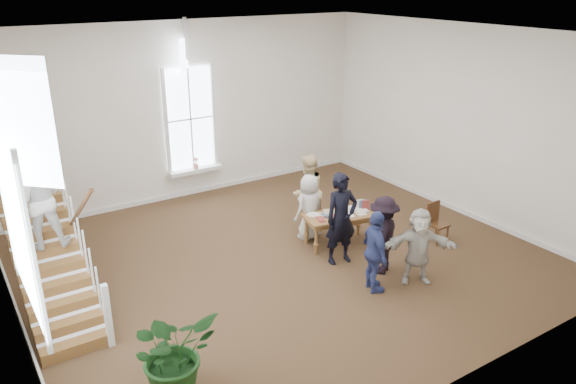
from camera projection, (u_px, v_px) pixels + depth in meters
ground at (284, 259)px, 11.62m from camera, size 10.00×10.00×0.00m
room_shell at (195, 180)px, 14.91m from camera, size 10.49×10.00×10.00m
staircase at (42, 222)px, 9.42m from camera, size 1.10×4.10×2.92m
library_table at (339, 218)px, 12.06m from camera, size 1.60×1.03×0.75m
police_officer at (341, 219)px, 11.19m from camera, size 0.75×0.54×1.91m
elderly_woman at (309, 207)px, 12.30m from camera, size 0.79×0.58×1.48m
person_yellow at (308, 192)px, 12.79m from camera, size 0.98×0.84×1.75m
woman_cluster_a at (375, 252)px, 10.20m from camera, size 0.66×1.00×1.58m
woman_cluster_b at (383, 235)px, 10.86m from camera, size 1.18×1.02×1.58m
woman_cluster_c at (418, 246)px, 10.52m from camera, size 1.41×1.11×1.50m
floor_plant at (174, 353)px, 7.69m from camera, size 1.33×1.19×1.32m
side_chair at (436, 220)px, 12.24m from camera, size 0.40×0.40×0.90m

